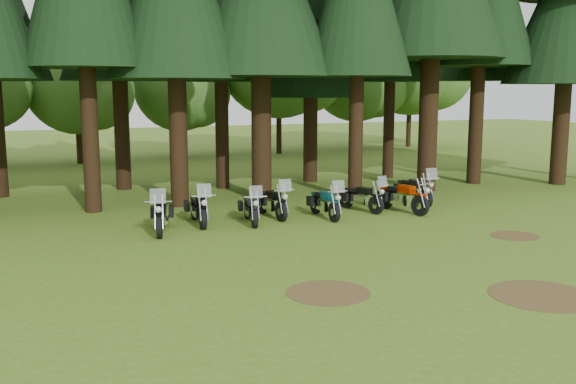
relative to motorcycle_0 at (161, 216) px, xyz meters
name	(u,v)px	position (x,y,z in m)	size (l,w,h in m)	color
ground	(395,256)	(4.87, -5.25, -0.50)	(120.00, 120.00, 0.00)	#3F6319
pine_back_4	(311,0)	(8.91, 8.00, 7.75)	(4.94, 4.94, 13.78)	black
decid_3	(82,85)	(0.16, 19.88, 4.01)	(6.12, 5.95, 7.65)	black
decid_4	(184,88)	(6.45, 21.07, 3.87)	(5.93, 5.76, 7.41)	black
decid_5	(286,59)	(13.17, 20.46, 5.73)	(8.45, 8.21, 10.56)	black
decid_6	(362,76)	(19.73, 21.76, 4.70)	(7.06, 6.86, 8.82)	black
decid_7	(417,63)	(24.33, 21.58, 5.72)	(8.44, 8.20, 10.55)	black
dirt_patch_0	(328,293)	(1.87, -7.25, -0.50)	(1.80, 1.80, 0.01)	#4C3D1E
dirt_patch_1	(515,236)	(9.37, -4.75, -0.50)	(1.40, 1.40, 0.01)	#4C3D1E
dirt_patch_2	(542,295)	(5.87, -9.25, -0.50)	(2.20, 2.20, 0.01)	#4C3D1E
motorcycle_0	(161,216)	(0.00, 0.00, 0.00)	(0.95, 2.37, 1.50)	black
motorcycle_1	(198,209)	(1.35, 0.66, -0.01)	(0.56, 2.33, 1.46)	black
motorcycle_2	(251,209)	(2.94, 0.14, -0.04)	(0.71, 2.18, 1.37)	black
motorcycle_3	(271,203)	(3.91, 0.75, -0.02)	(0.43, 2.28, 1.43)	black
motorcycle_4	(325,204)	(5.52, -0.04, -0.03)	(0.44, 2.23, 1.41)	black
motorcycle_5	(361,198)	(7.24, 0.49, -0.05)	(0.78, 2.16, 1.37)	black
motorcycle_6	(402,198)	(8.44, -0.26, -0.01)	(0.66, 2.36, 0.97)	black
motorcycle_7	(414,191)	(9.74, 0.86, 0.00)	(0.46, 2.38, 1.50)	black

